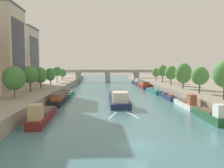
# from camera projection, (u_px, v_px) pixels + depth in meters

# --- Properties ---
(ground_plane) EXTENTS (400.00, 400.00, 0.00)m
(ground_plane) POSITION_uv_depth(u_px,v_px,m) (137.00, 146.00, 25.67)
(ground_plane) COLOR teal
(quay_left) EXTENTS (36.00, 170.00, 2.38)m
(quay_left) POSITION_uv_depth(u_px,v_px,m) (14.00, 89.00, 78.48)
(quay_left) COLOR gray
(quay_left) RESTS_ON ground
(quay_right) EXTENTS (36.00, 170.00, 2.38)m
(quay_right) POSITION_uv_depth(u_px,v_px,m) (205.00, 88.00, 82.15)
(quay_right) COLOR gray
(quay_right) RESTS_ON ground
(barge_midriver) EXTENTS (4.94, 23.14, 3.39)m
(barge_midriver) POSITION_uv_depth(u_px,v_px,m) (118.00, 99.00, 55.77)
(barge_midriver) COLOR #1E284C
(barge_midriver) RESTS_ON ground
(wake_behind_barge) EXTENTS (5.60, 5.95, 0.03)m
(wake_behind_barge) POSITION_uv_depth(u_px,v_px,m) (123.00, 115.00, 41.64)
(wake_behind_barge) COLOR silver
(wake_behind_barge) RESTS_ON ground
(moored_boat_left_lone) EXTENTS (2.76, 14.08, 3.48)m
(moored_boat_left_lone) POSITION_uv_depth(u_px,v_px,m) (42.00, 115.00, 36.77)
(moored_boat_left_lone) COLOR maroon
(moored_boat_left_lone) RESTS_ON ground
(moored_boat_left_upstream) EXTENTS (2.49, 11.85, 2.72)m
(moored_boat_left_upstream) POSITION_uv_depth(u_px,v_px,m) (59.00, 99.00, 53.44)
(moored_boat_left_upstream) COLOR black
(moored_boat_left_upstream) RESTS_ON ground
(moored_boat_left_far) EXTENTS (3.46, 16.26, 2.24)m
(moored_boat_left_far) POSITION_uv_depth(u_px,v_px,m) (68.00, 94.00, 69.14)
(moored_boat_left_far) COLOR #23666B
(moored_boat_left_far) RESTS_ON ground
(moored_boat_right_midway) EXTENTS (2.19, 10.33, 3.24)m
(moored_boat_right_midway) POSITION_uv_depth(u_px,v_px,m) (211.00, 115.00, 37.29)
(moored_boat_right_midway) COLOR #235633
(moored_boat_right_midway) RESTS_ON ground
(moored_boat_right_near) EXTENTS (2.24, 11.54, 3.24)m
(moored_boat_right_near) POSITION_uv_depth(u_px,v_px,m) (186.00, 103.00, 49.41)
(moored_boat_right_near) COLOR silver
(moored_boat_right_near) RESTS_ON ground
(moored_boat_right_end) EXTENTS (2.23, 12.71, 2.08)m
(moored_boat_right_end) POSITION_uv_depth(u_px,v_px,m) (168.00, 97.00, 62.94)
(moored_boat_right_end) COLOR #1E284C
(moored_boat_right_end) RESTS_ON ground
(moored_boat_right_lone) EXTENTS (2.71, 14.14, 2.18)m
(moored_boat_right_lone) POSITION_uv_depth(u_px,v_px,m) (154.00, 91.00, 76.94)
(moored_boat_right_lone) COLOR #23666B
(moored_boat_right_lone) RESTS_ON ground
(moored_boat_right_far) EXTENTS (3.13, 16.75, 2.75)m
(moored_boat_right_far) POSITION_uv_depth(u_px,v_px,m) (143.00, 85.00, 93.96)
(moored_boat_right_far) COLOR maroon
(moored_boat_right_far) RESTS_ON ground
(moored_boat_right_second) EXTENTS (2.96, 16.55, 3.09)m
(moored_boat_right_second) POSITION_uv_depth(u_px,v_px,m) (137.00, 82.00, 112.27)
(moored_boat_right_second) COLOR #1E284C
(moored_boat_right_second) RESTS_ON ground
(tree_left_distant) EXTENTS (4.56, 4.56, 6.66)m
(tree_left_distant) POSITION_uv_depth(u_px,v_px,m) (14.00, 78.00, 46.52)
(tree_left_distant) COLOR brown
(tree_left_distant) RESTS_ON quay_left
(tree_left_nearest) EXTENTS (4.11, 4.11, 6.70)m
(tree_left_nearest) POSITION_uv_depth(u_px,v_px,m) (30.00, 75.00, 57.92)
(tree_left_nearest) COLOR brown
(tree_left_nearest) RESTS_ON quay_left
(tree_left_third) EXTENTS (3.89, 3.89, 6.29)m
(tree_left_third) POSITION_uv_depth(u_px,v_px,m) (40.00, 75.00, 67.65)
(tree_left_third) COLOR brown
(tree_left_third) RESTS_ON quay_left
(tree_left_second) EXTENTS (3.55, 3.55, 5.98)m
(tree_left_second) POSITION_uv_depth(u_px,v_px,m) (50.00, 74.00, 79.43)
(tree_left_second) COLOR brown
(tree_left_second) RESTS_ON quay_left
(tree_left_far) EXTENTS (3.70, 3.70, 6.44)m
(tree_left_far) POSITION_uv_depth(u_px,v_px,m) (57.00, 71.00, 90.72)
(tree_left_far) COLOR brown
(tree_left_far) RESTS_ON quay_left
(tree_left_by_lamp) EXTENTS (3.22, 3.22, 5.34)m
(tree_left_by_lamp) POSITION_uv_depth(u_px,v_px,m) (63.00, 73.00, 103.06)
(tree_left_by_lamp) COLOR brown
(tree_left_by_lamp) RESTS_ON quay_left
(tree_right_by_lamp) EXTENTS (4.17, 4.17, 6.52)m
(tree_right_by_lamp) POSITION_uv_depth(u_px,v_px,m) (200.00, 76.00, 54.61)
(tree_right_by_lamp) COLOR brown
(tree_right_by_lamp) RESTS_ON quay_right
(tree_right_distant) EXTENTS (4.75, 4.75, 7.53)m
(tree_right_distant) POSITION_uv_depth(u_px,v_px,m) (183.00, 73.00, 66.04)
(tree_right_distant) COLOR brown
(tree_right_distant) RESTS_ON quay_right
(tree_right_second) EXTENTS (4.09, 4.09, 6.73)m
(tree_right_second) POSITION_uv_depth(u_px,v_px,m) (171.00, 73.00, 77.62)
(tree_right_second) COLOR brown
(tree_right_second) RESTS_ON quay_right
(tree_right_far) EXTENTS (3.68, 3.68, 7.15)m
(tree_right_far) POSITION_uv_depth(u_px,v_px,m) (163.00, 71.00, 89.48)
(tree_right_far) COLOR brown
(tree_right_far) RESTS_ON quay_right
(tree_right_past_mid) EXTENTS (3.56, 3.56, 5.75)m
(tree_right_past_mid) POSITION_uv_depth(u_px,v_px,m) (156.00, 73.00, 100.68)
(tree_right_past_mid) COLOR brown
(tree_right_past_mid) RESTS_ON quay_right
(building_left_tall) EXTENTS (11.76, 13.37, 20.26)m
(building_left_tall) POSITION_uv_depth(u_px,v_px,m) (18.00, 56.00, 79.06)
(building_left_tall) COLOR #BCB2A8
(building_left_tall) RESTS_ON quay_left
(bridge_far) EXTENTS (56.68, 4.40, 6.92)m
(bridge_far) POSITION_uv_depth(u_px,v_px,m) (108.00, 74.00, 126.61)
(bridge_far) COLOR #9E998E
(bridge_far) RESTS_ON ground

